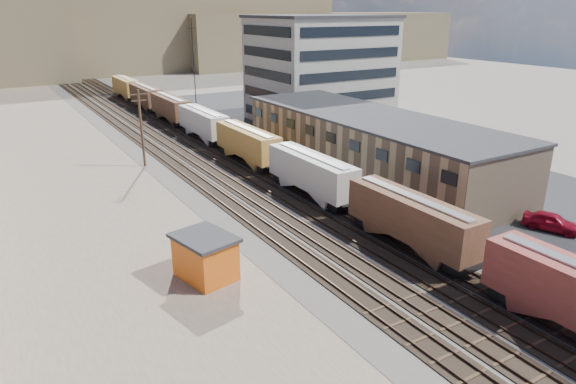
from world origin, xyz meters
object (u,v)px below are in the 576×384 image
utility_pole_north (141,127)px  parked_car_red (552,222)px  maintenance_shed (205,256)px  freight_train (224,131)px  parked_car_blue (295,116)px

utility_pole_north → parked_car_red: 47.99m
utility_pole_north → maintenance_shed: bearing=-98.3°
freight_train → parked_car_blue: (20.36, 13.06, -2.10)m
maintenance_shed → utility_pole_north: bearing=81.7°
utility_pole_north → maintenance_shed: size_ratio=1.85×
freight_train → maintenance_shed: size_ratio=22.10×
parked_car_red → parked_car_blue: parked_car_red is taller
freight_train → parked_car_red: bearing=-71.7°
utility_pole_north → parked_car_blue: bearing=24.9°
freight_train → utility_pole_north: (-12.30, -2.11, 2.50)m
parked_car_red → parked_car_blue: bearing=62.2°
parked_car_blue → maintenance_shed: bearing=168.9°
maintenance_shed → parked_car_red: (30.83, -8.33, -0.93)m
maintenance_shed → parked_car_blue: 59.85m
parked_car_red → parked_car_blue: size_ratio=1.00×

